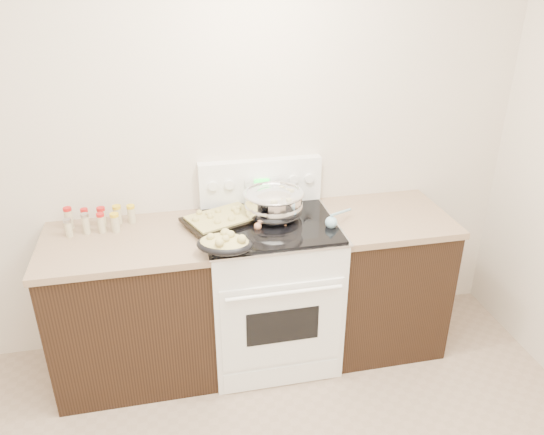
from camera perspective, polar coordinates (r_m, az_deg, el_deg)
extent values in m
cube|color=beige|center=(3.21, -7.72, 8.18)|extent=(4.00, 0.05, 2.70)
cube|color=black|center=(3.31, -14.65, -9.63)|extent=(0.90, 0.64, 0.88)
cube|color=brown|center=(3.07, -15.60, -2.61)|extent=(0.93, 0.67, 0.04)
cube|color=black|center=(3.54, 11.51, -6.67)|extent=(0.70, 0.64, 0.88)
cube|color=brown|center=(3.32, 12.21, 0.04)|extent=(0.73, 0.67, 0.04)
cube|color=white|center=(3.32, -0.18, -8.02)|extent=(0.76, 0.66, 0.92)
cube|color=white|center=(3.06, 1.14, -11.55)|extent=(0.70, 0.01, 0.55)
cube|color=black|center=(3.05, 1.17, -11.62)|extent=(0.42, 0.01, 0.22)
cylinder|color=white|center=(2.89, 1.35, -8.15)|extent=(0.65, 0.02, 0.02)
cube|color=white|center=(3.30, 1.07, -16.69)|extent=(0.70, 0.01, 0.14)
cube|color=silver|center=(3.09, -0.19, -0.84)|extent=(0.78, 0.68, 0.01)
cube|color=black|center=(3.08, -0.19, -0.64)|extent=(0.74, 0.64, 0.01)
cube|color=white|center=(3.28, -1.25, 3.90)|extent=(0.76, 0.07, 0.28)
cylinder|color=white|center=(3.20, -6.39, 3.38)|extent=(0.06, 0.02, 0.06)
cylinder|color=white|center=(3.21, -4.61, 3.53)|extent=(0.06, 0.02, 0.06)
cylinder|color=white|center=(3.28, 2.34, 4.10)|extent=(0.06, 0.02, 0.06)
cylinder|color=white|center=(3.30, 4.03, 4.22)|extent=(0.06, 0.02, 0.06)
cube|color=#19E533|center=(3.24, -1.11, 3.85)|extent=(0.09, 0.00, 0.04)
cube|color=silver|center=(3.23, -2.51, 3.73)|extent=(0.05, 0.00, 0.05)
cube|color=silver|center=(3.25, 0.28, 3.95)|extent=(0.05, 0.00, 0.05)
ellipsoid|color=silver|center=(3.11, 0.18, 1.21)|extent=(0.36, 0.36, 0.21)
cylinder|color=silver|center=(3.14, 0.18, 0.16)|extent=(0.19, 0.19, 0.01)
torus|color=silver|center=(3.08, 0.18, 2.63)|extent=(0.36, 0.36, 0.02)
cylinder|color=silver|center=(3.10, 0.18, 1.59)|extent=(0.34, 0.34, 0.12)
cylinder|color=olive|center=(3.08, 0.18, 2.42)|extent=(0.31, 0.31, 0.00)
cube|color=#C0BB8E|center=(3.13, 2.07, 2.85)|extent=(0.03, 0.03, 0.02)
cube|color=#C0BB8E|center=(3.16, 1.04, 3.16)|extent=(0.04, 0.04, 0.02)
cube|color=#C0BB8E|center=(3.11, 1.34, 2.73)|extent=(0.04, 0.04, 0.03)
cube|color=#C0BB8E|center=(3.02, 0.46, 2.03)|extent=(0.03, 0.03, 0.02)
cube|color=#C0BB8E|center=(3.01, 0.97, 1.94)|extent=(0.03, 0.03, 0.02)
cube|color=#C0BB8E|center=(2.97, 0.21, 1.61)|extent=(0.04, 0.04, 0.03)
cube|color=#C0BB8E|center=(3.00, 1.83, 1.83)|extent=(0.03, 0.03, 0.02)
cube|color=#C0BB8E|center=(3.10, 1.78, 2.63)|extent=(0.03, 0.03, 0.02)
cube|color=#C0BB8E|center=(3.13, 1.59, 2.89)|extent=(0.03, 0.03, 0.02)
cube|color=#C0BB8E|center=(3.12, 1.16, 2.83)|extent=(0.03, 0.03, 0.02)
ellipsoid|color=black|center=(2.77, -5.14, -2.91)|extent=(0.35, 0.29, 0.08)
ellipsoid|color=tan|center=(2.77, -5.15, -2.69)|extent=(0.31, 0.26, 0.06)
sphere|color=tan|center=(2.77, -4.47, -1.87)|extent=(0.05, 0.05, 0.05)
sphere|color=tan|center=(2.69, -5.68, -2.70)|extent=(0.05, 0.05, 0.05)
sphere|color=tan|center=(2.72, -3.27, -2.32)|extent=(0.05, 0.05, 0.05)
sphere|color=tan|center=(2.76, -6.62, -2.09)|extent=(0.04, 0.04, 0.04)
sphere|color=tan|center=(2.76, -4.54, -1.86)|extent=(0.05, 0.05, 0.05)
sphere|color=tan|center=(2.72, -3.30, -2.37)|extent=(0.05, 0.05, 0.05)
sphere|color=tan|center=(2.79, -5.04, -1.70)|extent=(0.05, 0.05, 0.05)
sphere|color=tan|center=(2.72, -5.01, -2.31)|extent=(0.04, 0.04, 0.04)
cube|color=black|center=(3.10, -5.39, -0.22)|extent=(0.50, 0.43, 0.02)
cube|color=tan|center=(3.10, -5.40, -0.02)|extent=(0.44, 0.38, 0.02)
sphere|color=tan|center=(3.15, -5.83, 0.64)|extent=(0.04, 0.04, 0.04)
sphere|color=tan|center=(3.09, -6.66, 0.08)|extent=(0.04, 0.04, 0.04)
sphere|color=tan|center=(3.05, -4.38, -0.21)|extent=(0.05, 0.05, 0.05)
sphere|color=tan|center=(3.12, -3.78, 0.53)|extent=(0.04, 0.04, 0.04)
sphere|color=tan|center=(3.07, -8.24, -0.23)|extent=(0.04, 0.04, 0.04)
sphere|color=tan|center=(3.13, -6.83, 0.39)|extent=(0.04, 0.04, 0.04)
sphere|color=tan|center=(3.17, -3.76, 0.96)|extent=(0.04, 0.04, 0.04)
sphere|color=tan|center=(3.16, -4.05, 0.88)|extent=(0.04, 0.04, 0.04)
sphere|color=tan|center=(3.02, -5.89, -0.51)|extent=(0.04, 0.04, 0.04)
sphere|color=tan|center=(3.14, -7.82, 0.54)|extent=(0.04, 0.04, 0.04)
cylinder|color=tan|center=(3.09, -0.40, -0.25)|extent=(0.18, 0.18, 0.01)
sphere|color=tan|center=(3.01, -1.54, -0.96)|extent=(0.04, 0.04, 0.04)
sphere|color=#85B1C6|center=(3.04, 6.39, -0.53)|extent=(0.07, 0.07, 0.07)
cylinder|color=#85B1C6|center=(3.12, 7.44, 0.56)|extent=(0.18, 0.16, 0.06)
cylinder|color=#BFB28C|center=(3.26, -20.99, -0.18)|extent=(0.05, 0.05, 0.11)
cylinder|color=#B21414|center=(3.24, -21.17, 0.85)|extent=(0.05, 0.05, 0.02)
cylinder|color=#BFB28C|center=(3.23, -19.42, -0.23)|extent=(0.04, 0.04, 0.10)
cylinder|color=#B21414|center=(3.21, -19.57, 0.75)|extent=(0.04, 0.04, 0.02)
cylinder|color=#BFB28C|center=(3.23, -17.82, -0.06)|extent=(0.05, 0.05, 0.10)
cylinder|color=#B21414|center=(3.20, -17.96, 0.88)|extent=(0.05, 0.05, 0.02)
cylinder|color=#BFB28C|center=(3.23, -16.26, 0.15)|extent=(0.05, 0.05, 0.10)
cylinder|color=gold|center=(3.20, -16.39, 1.08)|extent=(0.05, 0.05, 0.02)
cylinder|color=#BFB28C|center=(3.22, -14.86, 0.23)|extent=(0.05, 0.05, 0.09)
cylinder|color=gold|center=(3.20, -14.98, 1.13)|extent=(0.05, 0.05, 0.02)
cylinder|color=#BFB28C|center=(3.17, -21.03, -1.17)|extent=(0.04, 0.04, 0.09)
cylinder|color=#B2B2B7|center=(3.15, -21.19, -0.31)|extent=(0.04, 0.04, 0.02)
cylinder|color=#BFB28C|center=(3.16, -19.38, -0.77)|extent=(0.04, 0.04, 0.11)
cylinder|color=#B2B2B7|center=(3.14, -19.55, 0.24)|extent=(0.04, 0.04, 0.02)
cylinder|color=#BFB28C|center=(3.15, -17.86, -0.71)|extent=(0.04, 0.04, 0.10)
cylinder|color=#B21414|center=(3.12, -18.01, 0.28)|extent=(0.04, 0.04, 0.02)
cylinder|color=#BFB28C|center=(3.14, -16.49, -0.67)|extent=(0.05, 0.05, 0.10)
cylinder|color=gold|center=(3.11, -16.62, 0.26)|extent=(0.05, 0.05, 0.02)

